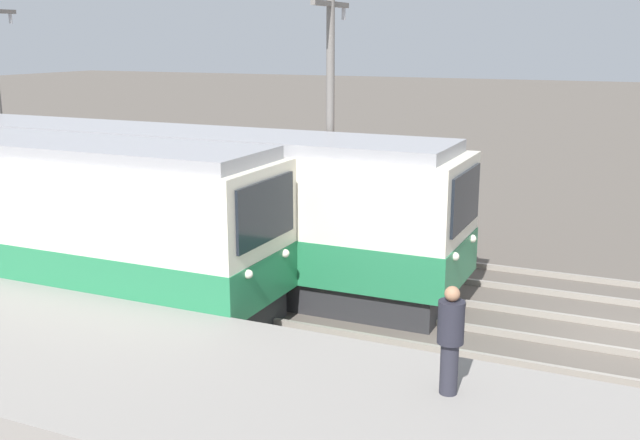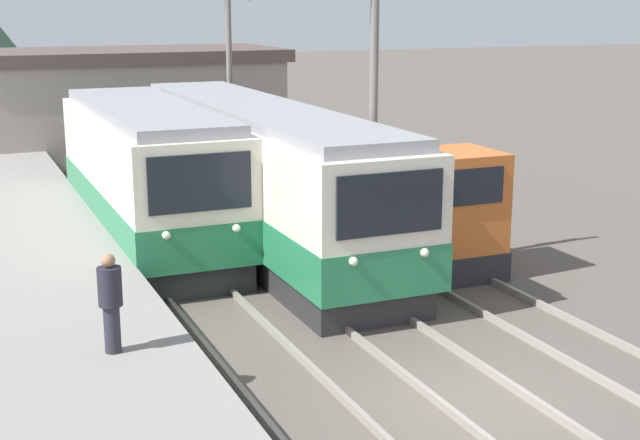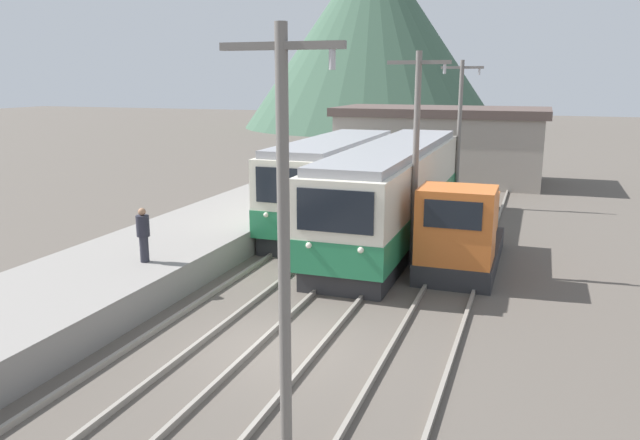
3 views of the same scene
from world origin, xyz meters
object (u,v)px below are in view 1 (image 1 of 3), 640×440
object	(u,v)px
shunting_locomotive	(325,215)
catenary_mast_mid	(330,125)
commuter_train_center	(171,208)
commuter_train_left	(63,229)
person_on_platform	(450,336)

from	to	relation	value
shunting_locomotive	catenary_mast_mid	distance (m)	3.14
commuter_train_center	shunting_locomotive	bearing A→B (deg)	-44.65
commuter_train_center	shunting_locomotive	xyz separation A→B (m)	(3.00, -2.96, -0.53)
commuter_train_left	shunting_locomotive	bearing A→B (deg)	-33.89
commuter_train_left	person_on_platform	bearing A→B (deg)	-105.76
person_on_platform	shunting_locomotive	bearing A→B (deg)	33.83
commuter_train_left	shunting_locomotive	size ratio (longest dim) A/B	1.74
commuter_train_left	catenary_mast_mid	xyz separation A→B (m)	(4.31, -4.68, 2.10)
shunting_locomotive	person_on_platform	world-z (taller)	shunting_locomotive
commuter_train_left	commuter_train_center	distance (m)	2.95
commuter_train_left	catenary_mast_mid	distance (m)	6.70
commuter_train_center	shunting_locomotive	distance (m)	4.25
shunting_locomotive	person_on_platform	size ratio (longest dim) A/B	3.72
shunting_locomotive	person_on_platform	distance (m)	10.26
shunting_locomotive	catenary_mast_mid	size ratio (longest dim) A/B	0.85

